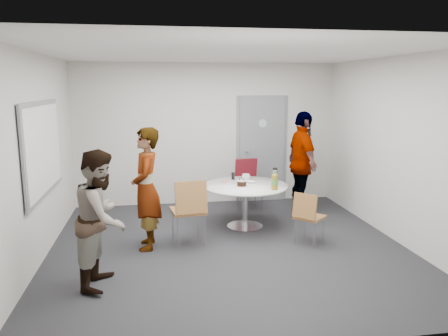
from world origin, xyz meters
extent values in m
plane|color=black|center=(0.00, 0.00, 0.00)|extent=(5.00, 5.00, 0.00)
plane|color=silver|center=(0.00, 0.00, 2.70)|extent=(5.00, 5.00, 0.00)
plane|color=beige|center=(0.00, 2.50, 1.35)|extent=(5.00, 0.00, 5.00)
plane|color=beige|center=(-2.50, 0.00, 1.35)|extent=(0.00, 5.00, 5.00)
plane|color=beige|center=(2.50, 0.00, 1.35)|extent=(0.00, 5.00, 5.00)
plane|color=beige|center=(0.00, -2.50, 1.35)|extent=(5.00, 0.00, 5.00)
cube|color=slate|center=(1.10, 2.47, 1.02)|extent=(0.90, 0.05, 2.05)
cube|color=gray|center=(1.10, 2.50, 1.02)|extent=(1.02, 0.04, 2.12)
cylinder|color=#B2BFC6|center=(1.10, 2.44, 1.55)|extent=(0.16, 0.01, 0.16)
cylinder|color=silver|center=(0.78, 2.41, 1.02)|extent=(0.04, 0.14, 0.04)
cube|color=gray|center=(-2.46, 0.20, 1.45)|extent=(0.03, 1.90, 1.25)
cube|color=white|center=(-2.44, 0.20, 1.45)|extent=(0.01, 1.78, 1.13)
cylinder|color=white|center=(0.42, 0.85, 0.69)|extent=(1.36, 1.36, 0.03)
cylinder|color=silver|center=(0.42, 0.85, 0.35)|extent=(0.09, 0.09, 0.66)
cylinder|color=silver|center=(0.42, 0.85, 0.01)|extent=(0.58, 0.58, 0.02)
cylinder|color=white|center=(0.34, 0.74, 0.71)|extent=(0.19, 0.19, 0.01)
cylinder|color=black|center=(0.34, 0.74, 0.75)|extent=(0.15, 0.15, 0.08)
cylinder|color=white|center=(0.34, 0.74, 0.80)|extent=(0.15, 0.15, 0.02)
cylinder|color=olive|center=(0.79, 0.45, 0.82)|extent=(0.10, 0.10, 0.23)
cylinder|color=#4C8D38|center=(0.79, 0.45, 0.83)|extent=(0.10, 0.10, 0.09)
cone|color=olive|center=(0.79, 0.45, 0.96)|extent=(0.09, 0.09, 0.05)
cylinder|color=#4A9E47|center=(0.79, 0.45, 0.99)|extent=(0.04, 0.04, 0.02)
imported|color=white|center=(0.51, 1.19, 0.76)|extent=(0.18, 0.18, 0.10)
cylinder|color=black|center=(0.30, 1.28, 0.77)|extent=(0.06, 0.06, 0.13)
cylinder|color=silver|center=(0.95, 0.99, 0.81)|extent=(0.08, 0.08, 0.20)
cylinder|color=black|center=(0.95, 0.99, 0.93)|extent=(0.08, 0.08, 0.03)
cube|color=#D16968|center=(0.14, 1.10, 0.72)|extent=(0.12, 0.10, 0.02)
ellipsoid|color=white|center=(0.54, 0.98, 0.73)|extent=(0.21, 0.21, 0.03)
cube|color=brown|center=(-0.55, 0.22, 0.50)|extent=(0.53, 0.53, 0.04)
cube|color=brown|center=(-0.52, 0.00, 0.76)|extent=(0.46, 0.16, 0.45)
cylinder|color=silver|center=(-0.39, 0.43, 0.25)|extent=(0.02, 0.02, 0.50)
cylinder|color=silver|center=(-0.77, 0.38, 0.25)|extent=(0.02, 0.02, 0.50)
cylinder|color=silver|center=(-0.34, 0.06, 0.25)|extent=(0.02, 0.02, 0.50)
cylinder|color=silver|center=(-0.72, 0.01, 0.25)|extent=(0.02, 0.02, 0.50)
cube|color=brown|center=(1.20, -0.02, 0.40)|extent=(0.52, 0.52, 0.03)
cube|color=brown|center=(1.07, -0.15, 0.60)|extent=(0.30, 0.31, 0.35)
cylinder|color=silver|center=(1.41, -0.03, 0.20)|extent=(0.02, 0.02, 0.40)
cylinder|color=silver|center=(1.20, 0.19, 0.20)|extent=(0.02, 0.02, 0.40)
cylinder|color=silver|center=(1.19, -0.24, 0.20)|extent=(0.02, 0.02, 0.40)
cylinder|color=silver|center=(0.98, -0.02, 0.20)|extent=(0.02, 0.02, 0.40)
cube|color=maroon|center=(0.72, 1.85, 0.48)|extent=(0.50, 0.50, 0.04)
cube|color=maroon|center=(0.69, 2.06, 0.72)|extent=(0.43, 0.15, 0.42)
cylinder|color=silver|center=(0.56, 1.65, 0.24)|extent=(0.02, 0.02, 0.48)
cylinder|color=silver|center=(0.92, 1.69, 0.24)|extent=(0.02, 0.02, 0.48)
cylinder|color=silver|center=(0.52, 2.00, 0.24)|extent=(0.02, 0.02, 0.48)
cylinder|color=silver|center=(0.88, 2.05, 0.24)|extent=(0.02, 0.02, 0.48)
imported|color=#A5C6EA|center=(-1.13, 0.18, 0.86)|extent=(0.42, 0.63, 1.71)
imported|color=white|center=(-1.63, -0.90, 0.79)|extent=(0.73, 0.86, 1.58)
imported|color=black|center=(1.59, 1.47, 0.92)|extent=(0.49, 1.09, 1.83)
camera|label=1|loc=(-1.02, -5.83, 2.28)|focal=35.00mm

